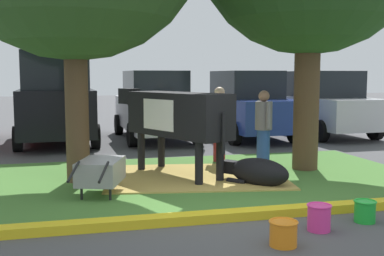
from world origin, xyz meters
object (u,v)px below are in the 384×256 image
object	(u,v)px
person_handler	(219,122)
bucket_green	(365,211)
suv_black	(56,97)
wheelbarrow	(101,172)
person_visitor_near	(263,128)
sedan_blue	(246,105)
cow_holstein	(175,115)
sedan_silver	(323,104)
bucket_pink	(319,217)
calf_lying	(257,172)
bucket_orange	(283,233)
hatchback_white	(155,106)

from	to	relation	value
person_handler	bucket_green	size ratio (longest dim) A/B	5.64
suv_black	wheelbarrow	bearing A→B (deg)	-82.80
person_visitor_near	wheelbarrow	size ratio (longest dim) A/B	0.99
bucket_green	sedan_blue	distance (m)	8.58
cow_holstein	sedan_silver	size ratio (longest dim) A/B	0.66
bucket_pink	calf_lying	bearing A→B (deg)	85.74
calf_lying	bucket_green	distance (m)	2.36
bucket_green	calf_lying	bearing A→B (deg)	103.86
suv_black	sedan_blue	bearing A→B (deg)	-3.54
wheelbarrow	bucket_orange	size ratio (longest dim) A/B	4.88
cow_holstein	person_visitor_near	xyz separation A→B (m)	(1.84, 0.15, -0.30)
sedan_silver	wheelbarrow	bearing A→B (deg)	-139.74
wheelbarrow	calf_lying	bearing A→B (deg)	1.35
hatchback_white	sedan_blue	distance (m)	2.75
bucket_green	sedan_blue	xyz separation A→B (m)	(1.50, 8.40, 0.84)
bucket_orange	cow_holstein	bearing A→B (deg)	95.37
bucket_green	bucket_pink	bearing A→B (deg)	-167.22
person_handler	suv_black	world-z (taller)	suv_black
wheelbarrow	sedan_silver	size ratio (longest dim) A/B	0.36
person_visitor_near	sedan_blue	world-z (taller)	sedan_blue
sedan_blue	sedan_silver	xyz separation A→B (m)	(2.58, -0.01, 0.00)
cow_holstein	sedan_blue	bearing A→B (deg)	56.71
person_visitor_near	sedan_silver	size ratio (longest dim) A/B	0.36
person_handler	hatchback_white	bearing A→B (deg)	99.44
calf_lying	hatchback_white	size ratio (longest dim) A/B	0.28
cow_holstein	bucket_green	distance (m)	3.98
person_handler	wheelbarrow	bearing A→B (deg)	-138.43
person_visitor_near	suv_black	xyz separation A→B (m)	(-4.10, 5.17, 0.42)
hatchback_white	sedan_silver	bearing A→B (deg)	-4.11
bucket_pink	sedan_silver	world-z (taller)	sedan_silver
person_visitor_near	sedan_blue	size ratio (longest dim) A/B	0.36
suv_black	sedan_blue	distance (m)	5.55
calf_lying	bucket_orange	distance (m)	2.96
calf_lying	person_handler	world-z (taller)	person_handler
sedan_blue	sedan_silver	bearing A→B (deg)	-0.14
bucket_pink	sedan_silver	distance (m)	9.87
calf_lying	sedan_blue	distance (m)	6.50
person_visitor_near	sedan_blue	bearing A→B (deg)	73.51
bucket_pink	bucket_green	distance (m)	0.77
person_visitor_near	bucket_orange	xyz separation A→B (m)	(-1.46, -4.12, -0.70)
person_visitor_near	bucket_green	world-z (taller)	person_visitor_near
calf_lying	hatchback_white	world-z (taller)	hatchback_white
person_handler	wheelbarrow	distance (m)	3.62
calf_lying	sedan_silver	size ratio (longest dim) A/B	0.28
person_handler	wheelbarrow	world-z (taller)	person_handler
hatchback_white	suv_black	bearing A→B (deg)	-179.34
cow_holstein	bucket_orange	xyz separation A→B (m)	(0.37, -3.98, -1.01)
cow_holstein	bucket_orange	bearing A→B (deg)	-84.63
bucket_orange	bucket_green	bearing A→B (deg)	21.60
person_handler	bucket_orange	bearing A→B (deg)	-99.55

